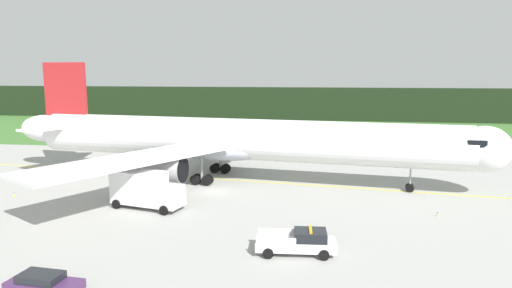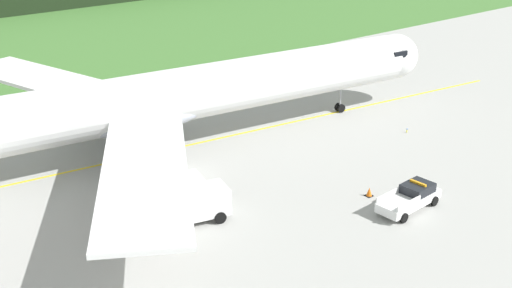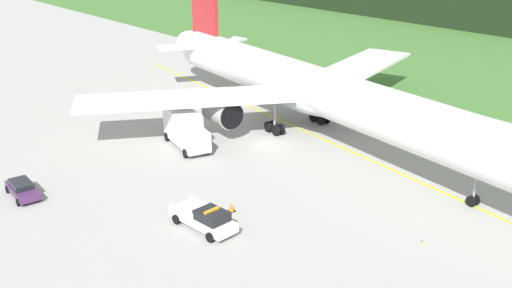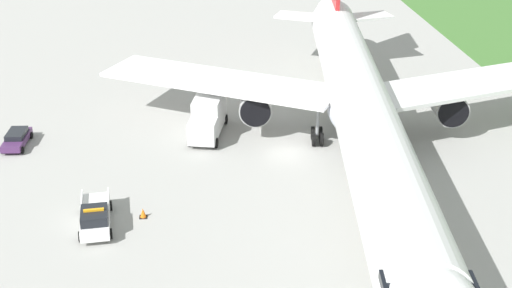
% 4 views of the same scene
% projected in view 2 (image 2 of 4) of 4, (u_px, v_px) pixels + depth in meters
% --- Properties ---
extents(ground, '(320.00, 320.00, 0.00)m').
position_uv_depth(ground, '(185.00, 175.00, 55.43)').
color(ground, '#9E9D99').
extents(taxiway_centerline_main, '(82.27, 9.72, 0.01)m').
position_uv_depth(taxiway_centerline_main, '(171.00, 149.00, 60.62)').
color(taxiway_centerline_main, yellow).
rests_on(taxiway_centerline_main, ground).
extents(airliner, '(60.84, 46.61, 14.27)m').
position_uv_depth(airliner, '(160.00, 100.00, 58.32)').
color(airliner, white).
rests_on(airliner, ground).
extents(ops_pickup_truck, '(5.91, 2.66, 1.94)m').
position_uv_depth(ops_pickup_truck, '(411.00, 197.00, 49.66)').
color(ops_pickup_truck, white).
rests_on(ops_pickup_truck, ground).
extents(catering_truck, '(7.46, 4.00, 3.77)m').
position_uv_depth(catering_truck, '(176.00, 201.00, 47.01)').
color(catering_truck, silver).
rests_on(catering_truck, ground).
extents(apron_cone, '(0.58, 0.58, 0.73)m').
position_uv_depth(apron_cone, '(369.00, 192.00, 51.73)').
color(apron_cone, black).
rests_on(apron_cone, ground).
extents(taxiway_edge_light_east, '(0.12, 0.12, 0.41)m').
position_uv_depth(taxiway_edge_light_east, '(407.00, 130.00, 64.36)').
color(taxiway_edge_light_east, yellow).
rests_on(taxiway_edge_light_east, ground).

